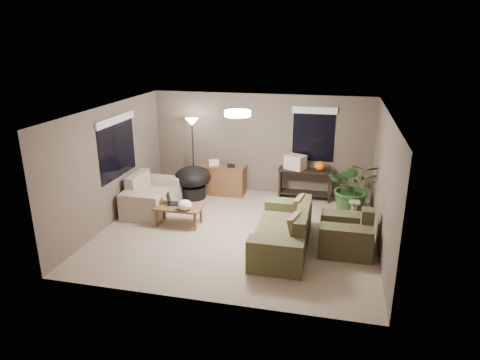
% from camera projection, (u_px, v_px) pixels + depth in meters
% --- Properties ---
extents(room_shell, '(5.50, 5.50, 5.50)m').
position_uv_depth(room_shell, '(238.00, 174.00, 8.42)').
color(room_shell, gray).
rests_on(room_shell, ground).
extents(main_sofa, '(0.95, 2.20, 0.85)m').
position_uv_depth(main_sofa, '(285.00, 234.00, 8.04)').
color(main_sofa, '#47472B').
rests_on(main_sofa, ground).
extents(throw_pillows, '(0.33, 1.39, 0.47)m').
position_uv_depth(throw_pillows, '(299.00, 217.00, 7.87)').
color(throw_pillows, '#8C7251').
rests_on(throw_pillows, main_sofa).
extents(loveseat, '(0.90, 1.60, 0.85)m').
position_uv_depth(loveseat, '(151.00, 197.00, 9.84)').
color(loveseat, '#BCB4A1').
rests_on(loveseat, ground).
extents(armchair, '(0.95, 1.00, 0.85)m').
position_uv_depth(armchair, '(346.00, 235.00, 7.97)').
color(armchair, brown).
rests_on(armchair, ground).
extents(coffee_table, '(1.00, 0.55, 0.42)m').
position_uv_depth(coffee_table, '(179.00, 209.00, 9.02)').
color(coffee_table, brown).
rests_on(coffee_table, ground).
extents(laptop, '(0.40, 0.30, 0.24)m').
position_uv_depth(laptop, '(173.00, 201.00, 9.11)').
color(laptop, black).
rests_on(laptop, coffee_table).
extents(plastic_bag, '(0.38, 0.36, 0.21)m').
position_uv_depth(plastic_bag, '(185.00, 205.00, 8.78)').
color(plastic_bag, white).
rests_on(plastic_bag, coffee_table).
extents(desk, '(1.10, 0.50, 0.75)m').
position_uv_depth(desk, '(224.00, 180.00, 10.79)').
color(desk, brown).
rests_on(desk, ground).
extents(desk_papers, '(0.72, 0.31, 0.12)m').
position_uv_depth(desk_papers, '(218.00, 163.00, 10.68)').
color(desk_papers, silver).
rests_on(desk_papers, desk).
extents(console_table, '(1.30, 0.40, 0.75)m').
position_uv_depth(console_table, '(305.00, 182.00, 10.46)').
color(console_table, black).
rests_on(console_table, ground).
extents(pumpkin, '(0.36, 0.36, 0.23)m').
position_uv_depth(pumpkin, '(320.00, 166.00, 10.25)').
color(pumpkin, orange).
rests_on(pumpkin, console_table).
extents(cardboard_box, '(0.56, 0.50, 0.34)m').
position_uv_depth(cardboard_box, '(295.00, 162.00, 10.36)').
color(cardboard_box, beige).
rests_on(cardboard_box, console_table).
extents(papasan_chair, '(0.97, 0.97, 0.80)m').
position_uv_depth(papasan_chair, '(193.00, 180.00, 10.51)').
color(papasan_chair, black).
rests_on(papasan_chair, ground).
extents(floor_lamp, '(0.32, 0.32, 1.91)m').
position_uv_depth(floor_lamp, '(192.00, 131.00, 10.55)').
color(floor_lamp, black).
rests_on(floor_lamp, ground).
extents(ceiling_fixture, '(0.50, 0.50, 0.10)m').
position_uv_depth(ceiling_fixture, '(238.00, 113.00, 8.04)').
color(ceiling_fixture, white).
rests_on(ceiling_fixture, room_shell).
extents(houseplant, '(1.13, 1.26, 0.98)m').
position_uv_depth(houseplant, '(353.00, 193.00, 9.56)').
color(houseplant, '#2D5923').
rests_on(houseplant, ground).
extents(cat_scratching_post, '(0.32, 0.32, 0.50)m').
position_uv_depth(cat_scratching_post, '(354.00, 214.00, 9.14)').
color(cat_scratching_post, tan).
rests_on(cat_scratching_post, ground).
extents(window_left, '(0.05, 1.56, 1.33)m').
position_uv_depth(window_left, '(117.00, 137.00, 9.11)').
color(window_left, black).
rests_on(window_left, room_shell).
extents(window_back, '(1.06, 0.05, 1.33)m').
position_uv_depth(window_back, '(314.00, 125.00, 10.26)').
color(window_back, black).
rests_on(window_back, room_shell).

